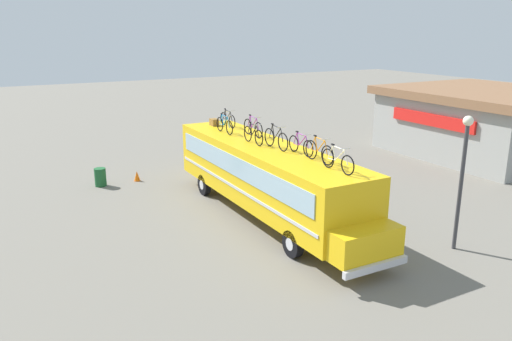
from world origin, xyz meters
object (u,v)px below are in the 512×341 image
rooftop_bicycle_1 (228,119)px  street_lamp (463,167)px  rooftop_bicycle_3 (253,127)px  trash_bin (100,177)px  rooftop_bicycle_7 (319,151)px  rooftop_bicycle_2 (224,125)px  luggage_bag_1 (214,122)px  rooftop_bicycle_5 (276,139)px  rooftop_bicycle_8 (337,160)px  rooftop_bicycle_6 (301,145)px  rooftop_bicycle_4 (253,135)px  traffic_cone (137,176)px  bus (266,175)px

rooftop_bicycle_1 → street_lamp: (10.65, 3.88, -0.35)m
rooftop_bicycle_3 → trash_bin: (-5.69, -5.65, -2.97)m
rooftop_bicycle_3 → rooftop_bicycle_7: size_ratio=1.01×
rooftop_bicycle_2 → trash_bin: (-4.46, -4.84, -2.95)m
luggage_bag_1 → rooftop_bicycle_5: (5.73, 0.12, 0.24)m
rooftop_bicycle_7 → street_lamp: size_ratio=0.35×
rooftop_bicycle_5 → street_lamp: 6.94m
trash_bin → rooftop_bicycle_8: bearing=24.1°
rooftop_bicycle_1 → rooftop_bicycle_3: 2.59m
rooftop_bicycle_5 → street_lamp: bearing=37.6°
rooftop_bicycle_1 → street_lamp: street_lamp is taller
rooftop_bicycle_1 → rooftop_bicycle_3: bearing=0.2°
rooftop_bicycle_1 → rooftop_bicycle_6: same height
luggage_bag_1 → rooftop_bicycle_4: size_ratio=0.30×
rooftop_bicycle_5 → rooftop_bicycle_8: bearing=1.5°
rooftop_bicycle_5 → traffic_cone: size_ratio=3.40×
traffic_cone → rooftop_bicycle_5: bearing=22.7°
rooftop_bicycle_7 → rooftop_bicycle_8: (1.28, -0.17, -0.02)m
rooftop_bicycle_5 → rooftop_bicycle_6: rooftop_bicycle_5 is taller
rooftop_bicycle_3 → rooftop_bicycle_4: 1.53m
luggage_bag_1 → traffic_cone: 5.11m
rooftop_bicycle_1 → rooftop_bicycle_7: size_ratio=0.96×
luggage_bag_1 → rooftop_bicycle_2: 1.97m
rooftop_bicycle_6 → rooftop_bicycle_7: 1.28m
rooftop_bicycle_3 → rooftop_bicycle_8: size_ratio=0.99×
rooftop_bicycle_4 → bus: bearing=23.1°
rooftop_bicycle_8 → trash_bin: (-12.09, -5.40, -2.95)m
rooftop_bicycle_6 → rooftop_bicycle_7: (1.28, -0.07, 0.03)m
rooftop_bicycle_1 → street_lamp: bearing=20.0°
trash_bin → rooftop_bicycle_5: bearing=32.7°
trash_bin → rooftop_bicycle_4: bearing=35.0°
bus → rooftop_bicycle_3: rooftop_bicycle_3 is taller
rooftop_bicycle_8 → traffic_cone: 12.97m
traffic_cone → street_lamp: size_ratio=0.11×
luggage_bag_1 → rooftop_bicycle_8: bearing=1.3°
rooftop_bicycle_2 → luggage_bag_1: bearing=169.9°
trash_bin → traffic_cone: trash_bin is taller
rooftop_bicycle_4 → rooftop_bicycle_8: (5.06, 0.46, 0.00)m
trash_bin → rooftop_bicycle_2: bearing=47.3°
bus → luggage_bag_1: luggage_bag_1 is taller
rooftop_bicycle_2 → traffic_cone: rooftop_bicycle_2 is taller
bus → rooftop_bicycle_5: 1.73m
rooftop_bicycle_3 → trash_bin: 8.55m
rooftop_bicycle_7 → trash_bin: rooftop_bicycle_7 is taller
rooftop_bicycle_4 → rooftop_bicycle_8: 5.08m
rooftop_bicycle_1 → traffic_cone: 5.81m
luggage_bag_1 → rooftop_bicycle_6: bearing=3.7°
trash_bin → street_lamp: 16.93m
rooftop_bicycle_5 → rooftop_bicycle_6: 1.31m
rooftop_bicycle_5 → trash_bin: rooftop_bicycle_5 is taller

